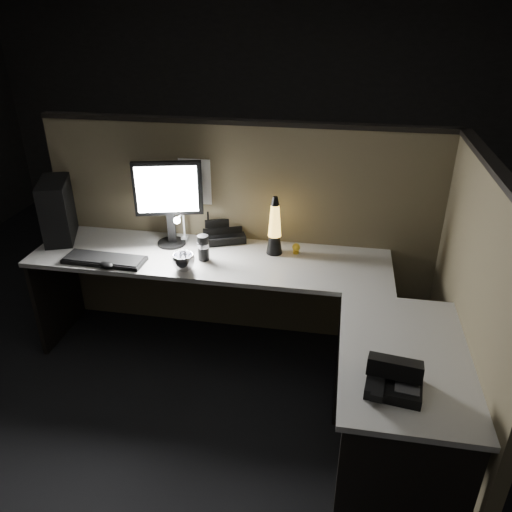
% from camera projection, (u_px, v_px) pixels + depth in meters
% --- Properties ---
extents(floor, '(6.00, 6.00, 0.00)m').
position_uv_depth(floor, '(213.00, 412.00, 2.98)').
color(floor, black).
rests_on(floor, ground).
extents(room_shell, '(6.00, 6.00, 6.00)m').
position_uv_depth(room_shell, '(199.00, 143.00, 2.23)').
color(room_shell, silver).
rests_on(room_shell, ground).
extents(partition_back, '(2.66, 0.06, 1.50)m').
position_uv_depth(partition_back, '(242.00, 234.00, 3.45)').
color(partition_back, brown).
rests_on(partition_back, ground).
extents(partition_right, '(0.06, 1.66, 1.50)m').
position_uv_depth(partition_right, '(468.00, 321.00, 2.51)').
color(partition_right, brown).
rests_on(partition_right, ground).
extents(desk, '(2.60, 1.60, 0.73)m').
position_uv_depth(desk, '(250.00, 310.00, 2.90)').
color(desk, '#B1AFA7').
rests_on(desk, ground).
extents(pc_tower, '(0.31, 0.42, 0.41)m').
position_uv_depth(pc_tower, '(58.00, 210.00, 3.35)').
color(pc_tower, black).
rests_on(pc_tower, desk).
extents(monitor, '(0.43, 0.19, 0.57)m').
position_uv_depth(monitor, '(168.00, 195.00, 3.21)').
color(monitor, black).
rests_on(monitor, desk).
extents(keyboard, '(0.52, 0.19, 0.03)m').
position_uv_depth(keyboard, '(105.00, 260.00, 3.12)').
color(keyboard, black).
rests_on(keyboard, desk).
extents(mouse, '(0.12, 0.10, 0.04)m').
position_uv_depth(mouse, '(106.00, 265.00, 3.04)').
color(mouse, black).
rests_on(mouse, desk).
extents(clip_lamp, '(0.04, 0.18, 0.22)m').
position_uv_depth(clip_lamp, '(181.00, 227.00, 3.28)').
color(clip_lamp, white).
rests_on(clip_lamp, desk).
extents(organizer, '(0.34, 0.32, 0.20)m').
position_uv_depth(organizer, '(224.00, 232.00, 3.41)').
color(organizer, black).
rests_on(organizer, desk).
extents(lava_lamp, '(0.10, 0.10, 0.39)m').
position_uv_depth(lava_lamp, '(275.00, 230.00, 3.16)').
color(lava_lamp, black).
rests_on(lava_lamp, desk).
extents(travel_mug, '(0.07, 0.07, 0.16)m').
position_uv_depth(travel_mug, '(203.00, 248.00, 3.11)').
color(travel_mug, black).
rests_on(travel_mug, desk).
extents(steel_mug, '(0.18, 0.18, 0.11)m').
position_uv_depth(steel_mug, '(183.00, 262.00, 3.01)').
color(steel_mug, silver).
rests_on(steel_mug, desk).
extents(figurine, '(0.05, 0.05, 0.05)m').
position_uv_depth(figurine, '(296.00, 247.00, 3.21)').
color(figurine, yellow).
rests_on(figurine, desk).
extents(pinned_paper, '(0.22, 0.00, 0.31)m').
position_uv_depth(pinned_paper, '(195.00, 182.00, 3.29)').
color(pinned_paper, white).
rests_on(pinned_paper, partition_back).
extents(desk_phone, '(0.25, 0.26, 0.14)m').
position_uv_depth(desk_phone, '(393.00, 378.00, 2.09)').
color(desk_phone, black).
rests_on(desk_phone, desk).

